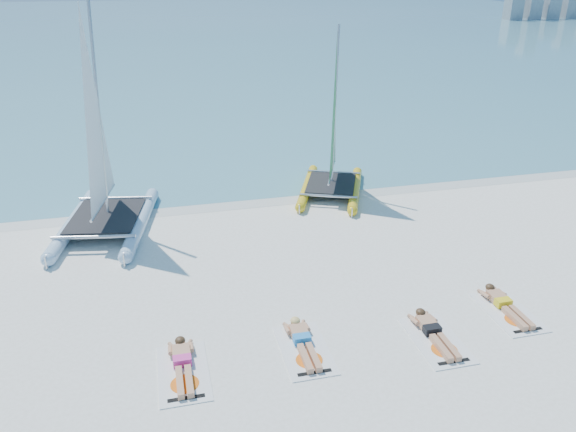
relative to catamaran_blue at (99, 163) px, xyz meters
The scene contains 14 objects.
ground 6.55m from the catamaran_blue, 45.26° to the right, with size 140.00×140.00×0.00m, color white.
sea 58.79m from the catamaran_blue, 85.73° to the left, with size 140.00×115.00×0.01m, color #70A9BC.
wet_sand_strip 4.96m from the catamaran_blue, 13.94° to the left, with size 140.00×1.40×0.01m, color silver.
distant_skyline 81.79m from the catamaran_blue, 44.75° to the left, with size 14.00×2.00×5.00m.
catamaran_blue is the anchor object (origin of this frame).
catamaran_yellow 7.86m from the catamaran_blue, 10.92° to the left, with size 3.49×4.69×5.79m.
towel_a 7.88m from the catamaran_blue, 76.45° to the right, with size 1.00×1.85×0.02m, color white.
sunbather_a 7.67m from the catamaran_blue, 76.10° to the right, with size 0.37×1.73×0.26m.
towel_b 8.70m from the catamaran_blue, 59.26° to the right, with size 1.00×1.85×0.02m, color white.
sunbather_b 8.51m from the catamaran_blue, 58.59° to the right, with size 0.37×1.73×0.26m.
towel_c 10.67m from the catamaran_blue, 46.69° to the right, with size 1.00×1.85×0.02m, color white.
sunbather_c 10.51m from the catamaran_blue, 45.95° to the right, with size 0.37×1.73×0.26m.
towel_d 11.85m from the catamaran_blue, 37.02° to the right, with size 1.00×1.85×0.02m, color white.
sunbather_d 11.72m from the catamaran_blue, 36.26° to the right, with size 0.37×1.73×0.26m.
Camera 1 is at (-2.66, -12.10, 7.47)m, focal length 35.00 mm.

